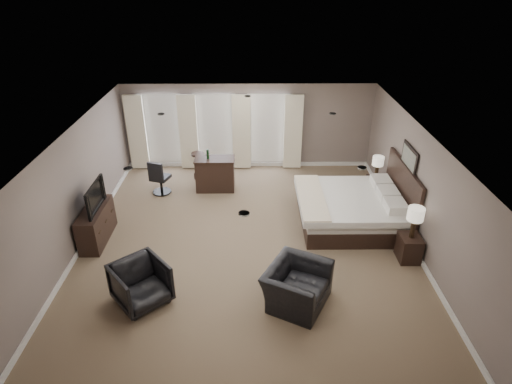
{
  "coord_description": "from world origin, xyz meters",
  "views": [
    {
      "loc": [
        0.12,
        -8.13,
        5.66
      ],
      "look_at": [
        0.2,
        0.4,
        1.1
      ],
      "focal_mm": 30.0,
      "sensor_mm": 36.0,
      "label": 1
    }
  ],
  "objects_px": {
    "nightstand_far": "(374,187)",
    "bar_counter": "(215,174)",
    "dresser": "(96,224)",
    "armchair_far": "(141,282)",
    "tv": "(93,206)",
    "bar_stool_right": "(228,172)",
    "armchair_near": "(297,280)",
    "nightstand_near": "(409,248)",
    "bar_stool_left": "(198,165)",
    "lamp_far": "(377,167)",
    "bed": "(355,196)",
    "desk_chair": "(160,177)",
    "lamp_near": "(414,223)"
  },
  "relations": [
    {
      "from": "nightstand_far",
      "to": "armchair_far",
      "type": "height_order",
      "value": "armchair_far"
    },
    {
      "from": "nightstand_far",
      "to": "lamp_near",
      "type": "distance_m",
      "value": 2.97
    },
    {
      "from": "bar_stool_right",
      "to": "nightstand_far",
      "type": "bearing_deg",
      "value": -8.83
    },
    {
      "from": "nightstand_near",
      "to": "bar_counter",
      "type": "height_order",
      "value": "bar_counter"
    },
    {
      "from": "nightstand_far",
      "to": "armchair_far",
      "type": "distance_m",
      "value": 6.85
    },
    {
      "from": "armchair_near",
      "to": "bar_stool_left",
      "type": "relative_size",
      "value": 1.49
    },
    {
      "from": "lamp_near",
      "to": "bar_counter",
      "type": "bearing_deg",
      "value": 143.13
    },
    {
      "from": "nightstand_near",
      "to": "bar_stool_left",
      "type": "xyz_separation_m",
      "value": [
        -4.95,
        4.05,
        0.11
      ]
    },
    {
      "from": "nightstand_far",
      "to": "lamp_far",
      "type": "bearing_deg",
      "value": 0.0
    },
    {
      "from": "tv",
      "to": "bar_stool_right",
      "type": "distance_m",
      "value": 3.99
    },
    {
      "from": "tv",
      "to": "bar_stool_right",
      "type": "bearing_deg",
      "value": -46.7
    },
    {
      "from": "bar_stool_left",
      "to": "lamp_near",
      "type": "bearing_deg",
      "value": -39.29
    },
    {
      "from": "dresser",
      "to": "tv",
      "type": "distance_m",
      "value": 0.48
    },
    {
      "from": "armchair_far",
      "to": "bar_counter",
      "type": "relative_size",
      "value": 0.85
    },
    {
      "from": "nightstand_near",
      "to": "bar_stool_right",
      "type": "height_order",
      "value": "bar_stool_right"
    },
    {
      "from": "armchair_far",
      "to": "bar_counter",
      "type": "distance_m",
      "value": 4.68
    },
    {
      "from": "dresser",
      "to": "armchair_near",
      "type": "xyz_separation_m",
      "value": [
        4.38,
        -2.12,
        0.11
      ]
    },
    {
      "from": "lamp_near",
      "to": "nightstand_far",
      "type": "bearing_deg",
      "value": 90.0
    },
    {
      "from": "dresser",
      "to": "armchair_near",
      "type": "relative_size",
      "value": 1.19
    },
    {
      "from": "bed",
      "to": "lamp_near",
      "type": "height_order",
      "value": "bed"
    },
    {
      "from": "nightstand_far",
      "to": "bar_counter",
      "type": "distance_m",
      "value": 4.41
    },
    {
      "from": "bed",
      "to": "nightstand_near",
      "type": "relative_size",
      "value": 4.26
    },
    {
      "from": "bar_stool_right",
      "to": "dresser",
      "type": "bearing_deg",
      "value": -136.7
    },
    {
      "from": "nightstand_far",
      "to": "nightstand_near",
      "type": "bearing_deg",
      "value": -90.0
    },
    {
      "from": "lamp_near",
      "to": "armchair_near",
      "type": "height_order",
      "value": "lamp_near"
    },
    {
      "from": "lamp_far",
      "to": "bar_stool_right",
      "type": "distance_m",
      "value": 4.11
    },
    {
      "from": "bed",
      "to": "armchair_far",
      "type": "height_order",
      "value": "bed"
    },
    {
      "from": "lamp_near",
      "to": "armchair_near",
      "type": "distance_m",
      "value": 2.88
    },
    {
      "from": "bar_stool_right",
      "to": "desk_chair",
      "type": "relative_size",
      "value": 0.84
    },
    {
      "from": "tv",
      "to": "bar_stool_left",
      "type": "relative_size",
      "value": 1.37
    },
    {
      "from": "bar_stool_right",
      "to": "desk_chair",
      "type": "xyz_separation_m",
      "value": [
        -1.85,
        -0.43,
        0.08
      ]
    },
    {
      "from": "tv",
      "to": "nightstand_far",
      "type": "bearing_deg",
      "value": -73.19
    },
    {
      "from": "lamp_far",
      "to": "armchair_far",
      "type": "distance_m",
      "value": 6.86
    },
    {
      "from": "lamp_far",
      "to": "desk_chair",
      "type": "bearing_deg",
      "value": 178.06
    },
    {
      "from": "nightstand_near",
      "to": "dresser",
      "type": "bearing_deg",
      "value": 173.32
    },
    {
      "from": "tv",
      "to": "bed",
      "type": "bearing_deg",
      "value": -83.94
    },
    {
      "from": "lamp_near",
      "to": "tv",
      "type": "distance_m",
      "value": 6.97
    },
    {
      "from": "nightstand_near",
      "to": "bar_stool_right",
      "type": "distance_m",
      "value": 5.36
    },
    {
      "from": "nightstand_near",
      "to": "bar_stool_right",
      "type": "xyz_separation_m",
      "value": [
        -4.04,
        3.53,
        0.13
      ]
    },
    {
      "from": "tv",
      "to": "bar_counter",
      "type": "height_order",
      "value": "bar_counter"
    },
    {
      "from": "nightstand_near",
      "to": "desk_chair",
      "type": "distance_m",
      "value": 6.65
    },
    {
      "from": "bar_stool_right",
      "to": "armchair_near",
      "type": "bearing_deg",
      "value": -72.76
    },
    {
      "from": "lamp_far",
      "to": "armchair_near",
      "type": "height_order",
      "value": "lamp_far"
    },
    {
      "from": "lamp_far",
      "to": "nightstand_near",
      "type": "bearing_deg",
      "value": -90.0
    },
    {
      "from": "lamp_far",
      "to": "bar_counter",
      "type": "bearing_deg",
      "value": 174.9
    },
    {
      "from": "nightstand_far",
      "to": "bar_counter",
      "type": "bearing_deg",
      "value": 174.9
    },
    {
      "from": "nightstand_far",
      "to": "bar_counter",
      "type": "xyz_separation_m",
      "value": [
        -4.39,
        0.39,
        0.21
      ]
    },
    {
      "from": "dresser",
      "to": "armchair_far",
      "type": "relative_size",
      "value": 1.51
    },
    {
      "from": "nightstand_far",
      "to": "dresser",
      "type": "height_order",
      "value": "dresser"
    },
    {
      "from": "armchair_near",
      "to": "bar_counter",
      "type": "relative_size",
      "value": 1.08
    }
  ]
}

